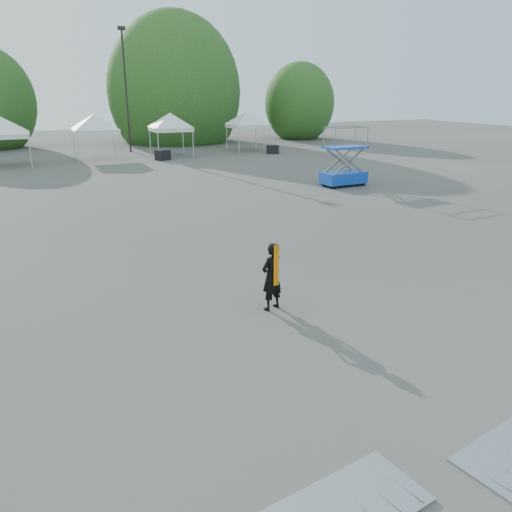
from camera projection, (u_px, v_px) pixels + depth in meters
name	position (u px, v px, depth m)	size (l,w,h in m)	color
ground	(245.00, 284.00, 13.61)	(120.00, 120.00, 0.00)	#474442
light_pole_east	(126.00, 83.00, 40.72)	(0.60, 0.25, 9.80)	black
tree_mid_e	(175.00, 92.00, 49.32)	(5.12, 5.12, 7.79)	#382314
tree_far_e	(299.00, 104.00, 53.02)	(3.84, 3.84, 5.84)	#382314
tent_d	(0.00, 121.00, 33.52)	(4.69, 4.69, 3.88)	silver
tent_e	(94.00, 118.00, 36.99)	(4.49, 4.49, 3.88)	silver
tent_f	(170.00, 116.00, 38.87)	(4.17, 4.17, 3.88)	silver
tent_g	(248.00, 114.00, 42.25)	(4.22, 4.22, 3.88)	silver
man	(272.00, 277.00, 11.78)	(0.71, 0.58, 1.66)	black
scissor_lift	(345.00, 157.00, 26.93)	(2.52, 1.37, 3.16)	#0D28B2
barrier_left	(346.00, 508.00, 6.27)	(2.27, 1.38, 0.07)	#9EA1A6
crate_mid	(163.00, 155.00, 37.35)	(0.97, 0.75, 0.75)	black
crate_east	(273.00, 149.00, 41.17)	(0.88, 0.68, 0.68)	black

